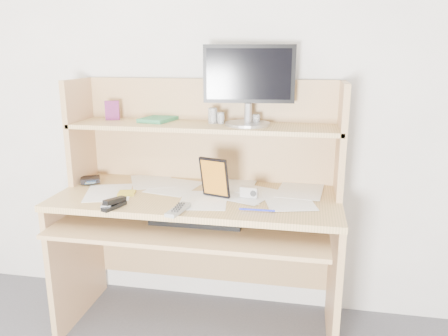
% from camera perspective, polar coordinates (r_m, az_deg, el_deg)
% --- Properties ---
extents(back_wall, '(3.60, 0.04, 2.50)m').
position_cam_1_polar(back_wall, '(2.38, -1.76, 10.42)').
color(back_wall, silver).
rests_on(back_wall, floor).
extents(desk, '(1.40, 0.70, 1.30)m').
position_cam_1_polar(desk, '(2.27, -2.95, -4.21)').
color(desk, tan).
rests_on(desk, floor).
extents(paper_clutter, '(1.32, 0.54, 0.01)m').
position_cam_1_polar(paper_clutter, '(2.17, -3.47, -3.43)').
color(paper_clutter, white).
rests_on(paper_clutter, desk).
extents(keyboard, '(0.44, 0.16, 0.03)m').
position_cam_1_polar(keyboard, '(2.10, -3.52, -6.72)').
color(keyboard, black).
rests_on(keyboard, desk).
extents(tv_remote, '(0.08, 0.17, 0.02)m').
position_cam_1_polar(tv_remote, '(1.94, -6.00, -5.44)').
color(tv_remote, gray).
rests_on(tv_remote, paper_clutter).
extents(flip_phone, '(0.07, 0.09, 0.02)m').
position_cam_1_polar(flip_phone, '(2.06, -15.09, -4.61)').
color(flip_phone, '#AFAFB2').
rests_on(flip_phone, paper_clutter).
extents(stapler, '(0.08, 0.14, 0.04)m').
position_cam_1_polar(stapler, '(2.04, -14.18, -4.44)').
color(stapler, black).
rests_on(stapler, paper_clutter).
extents(wallet, '(0.13, 0.12, 0.03)m').
position_cam_1_polar(wallet, '(2.47, -17.07, -1.46)').
color(wallet, black).
rests_on(wallet, paper_clutter).
extents(sticky_note_pad, '(0.10, 0.10, 0.01)m').
position_cam_1_polar(sticky_note_pad, '(2.23, -12.61, -3.21)').
color(sticky_note_pad, yellow).
rests_on(sticky_note_pad, desk).
extents(digital_camera, '(0.09, 0.04, 0.05)m').
position_cam_1_polar(digital_camera, '(2.11, 3.29, -3.16)').
color(digital_camera, '#B9B9BC').
rests_on(digital_camera, paper_clutter).
extents(game_case, '(0.14, 0.06, 0.20)m').
position_cam_1_polar(game_case, '(2.09, -1.25, -1.26)').
color(game_case, black).
rests_on(game_case, paper_clutter).
extents(blue_pen, '(0.16, 0.01, 0.01)m').
position_cam_1_polar(blue_pen, '(1.94, 4.34, -5.48)').
color(blue_pen, '#1924BF').
rests_on(blue_pen, paper_clutter).
extents(card_box, '(0.08, 0.04, 0.10)m').
position_cam_1_polar(card_box, '(2.44, -14.39, 7.30)').
color(card_box, maroon).
rests_on(card_box, desk).
extents(shelf_book, '(0.18, 0.22, 0.02)m').
position_cam_1_polar(shelf_book, '(2.36, -8.59, 6.33)').
color(shelf_book, '#307942').
rests_on(shelf_book, desk).
extents(chip_stack_a, '(0.04, 0.04, 0.05)m').
position_cam_1_polar(chip_stack_a, '(2.27, -1.01, 6.56)').
color(chip_stack_a, black).
rests_on(chip_stack_a, desk).
extents(chip_stack_b, '(0.04, 0.04, 0.06)m').
position_cam_1_polar(chip_stack_b, '(2.24, -0.41, 6.54)').
color(chip_stack_b, silver).
rests_on(chip_stack_b, desk).
extents(chip_stack_c, '(0.05, 0.05, 0.05)m').
position_cam_1_polar(chip_stack_c, '(2.24, 4.21, 6.37)').
color(chip_stack_c, black).
rests_on(chip_stack_c, desk).
extents(chip_stack_d, '(0.06, 0.06, 0.08)m').
position_cam_1_polar(chip_stack_d, '(2.25, -1.49, 6.85)').
color(chip_stack_d, white).
rests_on(chip_stack_d, desk).
extents(monitor, '(0.45, 0.23, 0.39)m').
position_cam_1_polar(monitor, '(2.20, 3.26, 11.07)').
color(monitor, '#ADAEB2').
rests_on(monitor, desk).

